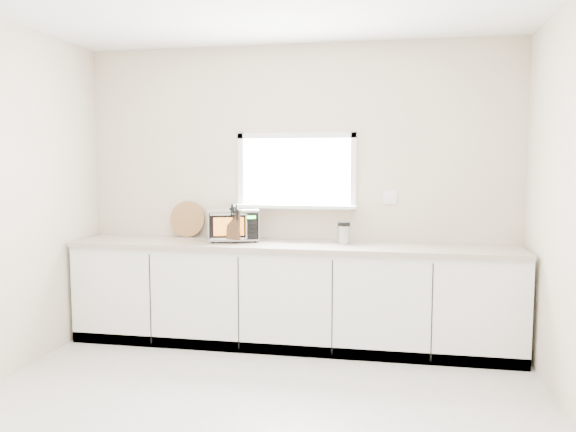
# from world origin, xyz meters

# --- Properties ---
(back_wall) EXTENTS (4.00, 0.17, 2.70)m
(back_wall) POSITION_xyz_m (0.00, 2.00, 1.36)
(back_wall) COLOR beige
(back_wall) RESTS_ON ground
(cabinets) EXTENTS (3.92, 0.60, 0.88)m
(cabinets) POSITION_xyz_m (0.00, 1.70, 0.44)
(cabinets) COLOR white
(cabinets) RESTS_ON ground
(countertop) EXTENTS (3.92, 0.64, 0.04)m
(countertop) POSITION_xyz_m (0.00, 1.69, 0.90)
(countertop) COLOR #B6A696
(countertop) RESTS_ON cabinets
(microwave) EXTENTS (0.53, 0.47, 0.29)m
(microwave) POSITION_xyz_m (-0.55, 1.78, 1.07)
(microwave) COLOR black
(microwave) RESTS_ON countertop
(knife_block) EXTENTS (0.11, 0.24, 0.35)m
(knife_block) POSITION_xyz_m (-0.50, 1.67, 1.07)
(knife_block) COLOR #4F331C
(knife_block) RESTS_ON countertop
(cutting_board) EXTENTS (0.34, 0.08, 0.34)m
(cutting_board) POSITION_xyz_m (-1.05, 1.94, 1.09)
(cutting_board) COLOR #A3673F
(cutting_board) RESTS_ON countertop
(coffee_grinder) EXTENTS (0.14, 0.14, 0.20)m
(coffee_grinder) POSITION_xyz_m (0.46, 1.75, 1.02)
(coffee_grinder) COLOR #A8AAAF
(coffee_grinder) RESTS_ON countertop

